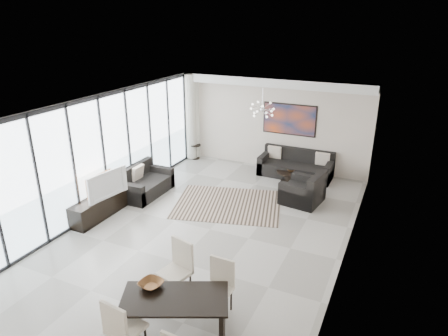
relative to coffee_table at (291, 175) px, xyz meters
The scene contains 19 objects.
room_shell 3.86m from the coffee_table, 96.87° to the right, with size 6.00×9.00×2.90m.
window_wall 5.37m from the coffee_table, 136.07° to the right, with size 0.37×8.95×2.90m.
soffit 2.83m from the coffee_table, 142.66° to the left, with size 5.98×0.40×0.26m, color white.
painting 1.75m from the coffee_table, 114.95° to the left, with size 1.68×0.04×0.98m, color #C84A1B.
chandelier 2.52m from the coffee_table, 118.19° to the right, with size 0.66×0.66×0.71m.
rug 2.49m from the coffee_table, 115.35° to the right, with size 2.72×2.09×0.01m, color black.
coffee_table is the anchor object (origin of this frame).
bowl_coffee 0.17m from the coffee_table, 119.12° to the right, with size 0.23×0.23×0.07m, color brown.
sofa_main 0.47m from the coffee_table, 89.42° to the left, with size 2.21×0.90×0.80m.
loveseat 4.32m from the coffee_table, 142.83° to the right, with size 0.90×1.60×0.80m.
armchair 1.46m from the coffee_table, 61.44° to the right, with size 1.09×1.13×0.85m.
side_table 3.59m from the coffee_table, behind, with size 0.37×0.37×0.51m.
tv_console 5.54m from the coffee_table, 131.36° to the right, with size 0.48×1.72×0.54m, color black.
television 5.42m from the coffee_table, 130.63° to the right, with size 1.15×0.15×0.66m, color gray.
dining_table 6.73m from the coffee_table, 89.37° to the right, with size 1.80×1.41×0.67m.
dining_chair_sw 7.47m from the coffee_table, 92.79° to the right, with size 0.51×0.51×1.00m.
dining_chair_nw 5.90m from the coffee_table, 93.59° to the right, with size 0.58×0.58×1.05m.
dining_chair_ne 5.98m from the coffee_table, 85.54° to the right, with size 0.45×0.45×0.96m.
bowl_dining 6.68m from the coffee_table, 93.45° to the right, with size 0.37×0.37×0.09m, color brown.
Camera 1 is at (3.71, -7.24, 4.67)m, focal length 32.00 mm.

